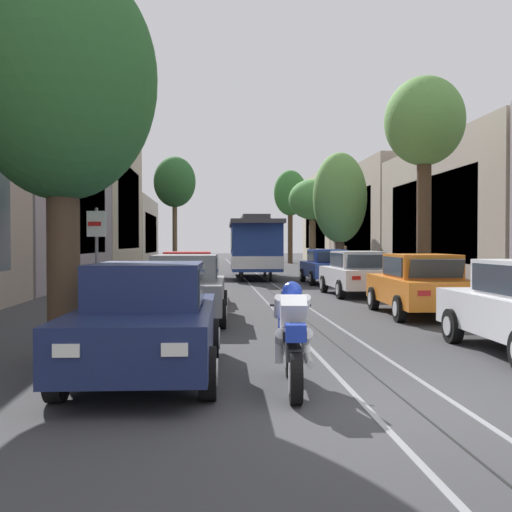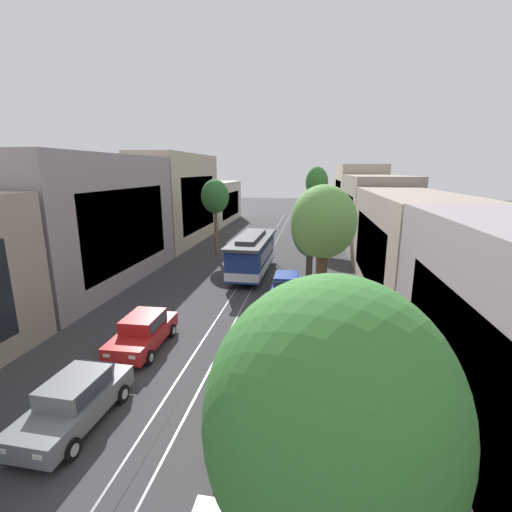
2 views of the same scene
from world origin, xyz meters
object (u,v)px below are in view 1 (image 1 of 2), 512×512
Objects in this scene: parked_car_blue_fourth_right at (326,266)px; street_tree_kerb_left_near at (62,84)px; parked_car_grey_second_left at (186,287)px; parked_car_orange_second_right at (420,285)px; street_tree_kerb_right_far at (290,194)px; pedestrian_on_left_pavement at (345,259)px; motorcycle_with_rider at (293,339)px; parked_car_red_mid_left at (188,276)px; street_tree_kerb_left_second at (175,183)px; parked_car_navy_near_left at (148,319)px; parked_car_white_mid_right at (356,273)px; street_tree_kerb_right_second at (424,126)px; cable_car_trolley at (254,247)px; street_tree_kerb_right_fourth at (313,201)px; street_tree_kerb_right_mid at (340,199)px; street_sign_post at (97,258)px.

parked_car_blue_fourth_right is 19.72m from street_tree_kerb_left_near.
parked_car_grey_second_left is 1.00× the size of parked_car_orange_second_right.
pedestrian_on_left_pavement is (0.32, -21.61, -5.39)m from street_tree_kerb_right_far.
motorcycle_with_rider is at bearing -34.30° from street_tree_kerb_left_near.
motorcycle_with_rider is (1.79, -12.23, -0.15)m from parked_car_red_mid_left.
parked_car_navy_near_left is at bearing -87.39° from street_tree_kerb_left_second.
parked_car_orange_second_right is at bearing -88.17° from parked_car_white_mid_right.
pedestrian_on_left_pavement is at bearing 71.69° from parked_car_navy_near_left.
pedestrian_on_left_pavement is (8.21, 19.56, 0.17)m from parked_car_grey_second_left.
street_tree_kerb_left_near is 26.47m from pedestrian_on_left_pavement.
parked_car_orange_second_right is 40.98m from street_tree_kerb_right_far.
street_tree_kerb_right_far reaches higher than street_tree_kerb_left_second.
street_tree_kerb_right_second is 15.17m from motorcycle_with_rider.
cable_car_trolley is at bearing 100.26° from parked_car_orange_second_right.
street_tree_kerb_right_far reaches higher than street_tree_kerb_right_fourth.
street_tree_kerb_left_second is at bearing 92.61° from parked_car_navy_near_left.
parked_car_navy_near_left is 24.42m from street_tree_kerb_right_mid.
street_tree_kerb_left_second is 8.69m from cable_car_trolley.
street_tree_kerb_left_second is 27.19m from street_sign_post.
street_tree_kerb_right_fourth is (1.84, 27.66, 4.08)m from parked_car_orange_second_right.
street_sign_post reaches higher than parked_car_red_mid_left.
street_tree_kerb_right_mid reaches higher than street_sign_post.
street_tree_kerb_right_second is at bearing 47.46° from street_tree_kerb_left_near.
street_tree_kerb_left_near is (-7.51, -11.41, 3.59)m from parked_car_white_mid_right.
pedestrian_on_left_pavement reaches higher than parked_car_white_mid_right.
street_tree_kerb_right_mid is at bearing -108.08° from pedestrian_on_left_pavement.
street_tree_kerb_right_fourth is at bearing 80.10° from motorcycle_with_rider.
parked_car_navy_near_left is 2.56× the size of pedestrian_on_left_pavement.
street_tree_kerb_right_far is at bearing 89.99° from street_tree_kerb_right_second.
parked_car_navy_near_left is at bearing -132.95° from parked_car_orange_second_right.
street_tree_kerb_left_second is 11.44m from street_tree_kerb_right_mid.
parked_car_red_mid_left is 12.36m from motorcycle_with_rider.
parked_car_white_mid_right is 14.32m from motorcycle_with_rider.
street_tree_kerb_left_near is 0.97× the size of street_tree_kerb_right_mid.
street_tree_kerb_right_second is 11.24m from street_tree_kerb_right_mid.
pedestrian_on_left_pavement is at bearing 20.63° from cable_car_trolley.
street_tree_kerb_left_near is 14.32m from street_tree_kerb_right_second.
street_tree_kerb_right_second is 0.88× the size of street_tree_kerb_right_far.
parked_car_grey_second_left is 5.19m from parked_car_red_mid_left.
parked_car_navy_near_left is 0.69× the size of street_tree_kerb_left_near.
motorcycle_with_rider is (-6.25, -48.21, -5.71)m from street_tree_kerb_right_far.
street_tree_kerb_right_fourth is (7.79, 28.27, 4.08)m from parked_car_grey_second_left.
parked_car_navy_near_left is 27.02m from pedestrian_on_left_pavement.
street_tree_kerb_left_second is at bearing 108.13° from parked_car_orange_second_right.
parked_car_grey_second_left is at bearing -112.76° from pedestrian_on_left_pavement.
street_tree_kerb_right_far is 5.00× the size of pedestrian_on_left_pavement.
parked_car_grey_second_left is 6.19m from street_tree_kerb_left_near.
parked_car_red_mid_left is at bearing 98.32° from motorcycle_with_rider.
street_tree_kerb_right_mid is (1.57, 10.19, 3.39)m from parked_car_white_mid_right.
cable_car_trolley is at bearing 78.25° from street_tree_kerb_left_near.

